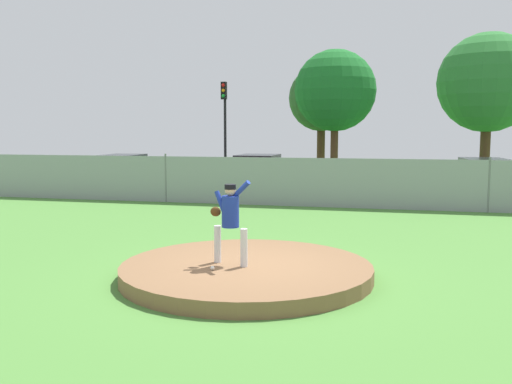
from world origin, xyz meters
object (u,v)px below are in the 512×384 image
(parked_car_red, at_px, (258,174))
(baseball, at_px, (212,268))
(pitcher_youth, at_px, (230,216))
(parked_car_slate, at_px, (123,172))
(traffic_light_near, at_px, (225,115))
(parked_car_silver, at_px, (484,178))
(traffic_cone_orange, at_px, (176,188))

(parked_car_red, bearing_deg, baseball, -79.62)
(pitcher_youth, distance_m, parked_car_slate, 17.18)
(parked_car_slate, relative_size, traffic_light_near, 0.82)
(pitcher_youth, xyz_separation_m, parked_car_red, (-2.93, 14.47, -0.38))
(pitcher_youth, relative_size, parked_car_silver, 0.33)
(parked_car_silver, height_order, parked_car_red, parked_car_red)
(traffic_cone_orange, bearing_deg, baseball, -65.68)
(parked_car_silver, distance_m, traffic_light_near, 13.15)
(parked_car_silver, bearing_deg, pitcher_youth, -114.30)
(traffic_light_near, bearing_deg, parked_car_red, -55.00)
(parked_car_slate, height_order, traffic_cone_orange, parked_car_slate)
(pitcher_youth, distance_m, parked_car_silver, 16.21)
(traffic_cone_orange, bearing_deg, parked_car_slate, 157.49)
(parked_car_silver, xyz_separation_m, parked_car_red, (-9.59, -0.30, 0.03))
(parked_car_slate, distance_m, traffic_light_near, 6.26)
(pitcher_youth, distance_m, traffic_light_near, 19.37)
(parked_car_red, height_order, traffic_light_near, traffic_light_near)
(parked_car_red, height_order, traffic_cone_orange, parked_car_red)
(parked_car_silver, relative_size, traffic_cone_orange, 8.65)
(traffic_cone_orange, bearing_deg, pitcher_youth, -64.22)
(baseball, bearing_deg, traffic_light_near, 106.18)
(parked_car_slate, height_order, parked_car_silver, parked_car_slate)
(pitcher_youth, relative_size, parked_car_red, 0.39)
(pitcher_youth, xyz_separation_m, baseball, (-0.18, -0.48, -0.88))
(parked_car_red, bearing_deg, parked_car_silver, 1.78)
(baseball, xyz_separation_m, parked_car_red, (-2.74, 14.96, 0.50))
(baseball, distance_m, parked_car_slate, 17.48)
(baseball, bearing_deg, parked_car_silver, 65.80)
(pitcher_youth, height_order, baseball, pitcher_youth)
(baseball, height_order, parked_car_silver, parked_car_silver)
(pitcher_youth, distance_m, parked_car_red, 14.77)
(parked_car_slate, bearing_deg, baseball, -57.78)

